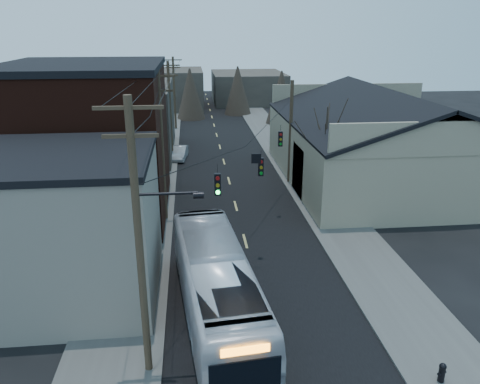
% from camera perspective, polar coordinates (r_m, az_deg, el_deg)
% --- Properties ---
extents(road_surface, '(9.00, 110.00, 0.02)m').
position_cam_1_polar(road_surface, '(43.85, -1.79, 3.00)').
color(road_surface, black).
rests_on(road_surface, ground).
extents(sidewalk_left, '(4.00, 110.00, 0.12)m').
position_cam_1_polar(sidewalk_left, '(43.87, -10.30, 2.76)').
color(sidewalk_left, '#474744').
rests_on(sidewalk_left, ground).
extents(sidewalk_right, '(4.00, 110.00, 0.12)m').
position_cam_1_polar(sidewalk_right, '(44.77, 6.55, 3.30)').
color(sidewalk_right, '#474744').
rests_on(sidewalk_right, ground).
extents(building_clapboard, '(8.00, 8.00, 7.00)m').
position_cam_1_polar(building_clapboard, '(23.54, -20.20, -4.20)').
color(building_clapboard, gray).
rests_on(building_clapboard, ground).
extents(building_brick, '(10.00, 12.00, 10.00)m').
position_cam_1_polar(building_brick, '(33.52, -17.91, 5.68)').
color(building_brick, black).
rests_on(building_brick, ground).
extents(building_left_far, '(9.00, 14.00, 7.00)m').
position_cam_1_polar(building_left_far, '(49.18, -13.61, 8.48)').
color(building_left_far, '#362F2B').
rests_on(building_left_far, ground).
extents(warehouse, '(16.16, 20.60, 7.73)m').
position_cam_1_polar(warehouse, '(41.44, 17.02, 5.02)').
color(warehouse, '#7F705D').
rests_on(warehouse, ground).
extents(building_far_left, '(10.00, 12.00, 6.00)m').
position_cam_1_polar(building_far_left, '(77.56, -8.37, 12.33)').
color(building_far_left, '#362F2B').
rests_on(building_far_left, ground).
extents(building_far_right, '(12.00, 14.00, 5.00)m').
position_cam_1_polar(building_far_right, '(83.14, 0.97, 12.65)').
color(building_far_right, '#362F2B').
rests_on(building_far_right, ground).
extents(bare_tree, '(0.40, 0.40, 7.20)m').
position_cam_1_polar(bare_tree, '(34.50, 10.30, 4.29)').
color(bare_tree, black).
rests_on(bare_tree, ground).
extents(utility_lines, '(11.24, 45.28, 10.50)m').
position_cam_1_polar(utility_lines, '(36.85, -6.05, 7.64)').
color(utility_lines, '#382B1E').
rests_on(utility_lines, ground).
extents(bus, '(3.99, 12.13, 3.32)m').
position_cam_1_polar(bus, '(21.10, -2.88, -11.39)').
color(bus, silver).
rests_on(bus, ground).
extents(parked_car, '(1.79, 3.98, 1.27)m').
position_cam_1_polar(parked_car, '(46.92, -7.38, 4.75)').
color(parked_car, '#9B9EA2').
rests_on(parked_car, ground).
extents(fire_hydrant, '(0.38, 0.27, 0.78)m').
position_cam_1_polar(fire_hydrant, '(19.82, 23.41, -19.46)').
color(fire_hydrant, black).
rests_on(fire_hydrant, sidewalk_right).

